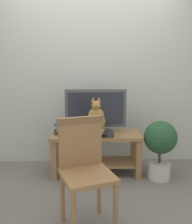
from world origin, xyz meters
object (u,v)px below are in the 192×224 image
(tv, at_px, (96,110))
(potted_plant, at_px, (160,144))
(wooden_chair, at_px, (84,164))
(tv_stand, at_px, (96,146))
(cat, at_px, (96,119))
(media_box, at_px, (96,133))
(book_stack, at_px, (63,129))

(tv, height_order, potted_plant, tv)
(tv, bearing_deg, wooden_chair, -96.80)
(tv_stand, relative_size, potted_plant, 1.56)
(tv_stand, height_order, cat, cat)
(media_box, xyz_separation_m, potted_plant, (0.80, -0.07, -0.13))
(cat, xyz_separation_m, book_stack, (-0.42, 0.14, -0.16))
(tv, bearing_deg, cat, -90.10)
(wooden_chair, xyz_separation_m, book_stack, (-0.29, 1.09, 0.05))
(media_box, height_order, wooden_chair, wooden_chair)
(cat, bearing_deg, tv, 89.90)
(wooden_chair, distance_m, book_stack, 1.13)
(tv_stand, distance_m, wooden_chair, 1.09)
(tv_stand, relative_size, tv, 1.45)
(media_box, bearing_deg, wooden_chair, -97.92)
(wooden_chair, bearing_deg, book_stack, 104.71)
(tv_stand, relative_size, media_box, 2.70)
(wooden_chair, xyz_separation_m, potted_plant, (0.94, 0.89, -0.12))
(tv_stand, bearing_deg, potted_plant, -11.93)
(book_stack, bearing_deg, potted_plant, -9.24)
(book_stack, relative_size, potted_plant, 0.34)
(media_box, relative_size, cat, 0.98)
(potted_plant, bearing_deg, media_box, 174.96)
(media_box, bearing_deg, book_stack, 163.06)
(cat, bearing_deg, potted_plant, -4.14)
(media_box, height_order, cat, cat)
(tv_stand, height_order, tv, tv)
(book_stack, xyz_separation_m, potted_plant, (1.22, -0.20, -0.16))
(tv, bearing_deg, tv_stand, -90.02)
(tv_stand, xyz_separation_m, media_box, (-0.00, -0.10, 0.20))
(cat, height_order, potted_plant, cat)
(tv_stand, distance_m, potted_plant, 0.82)
(tv_stand, distance_m, book_stack, 0.48)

